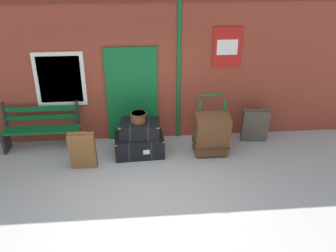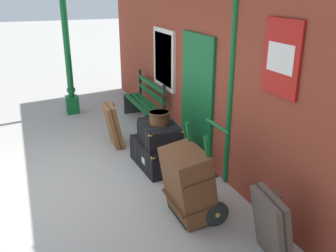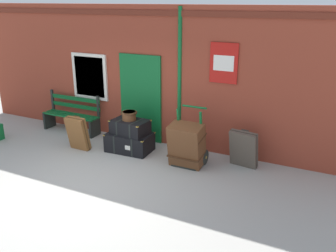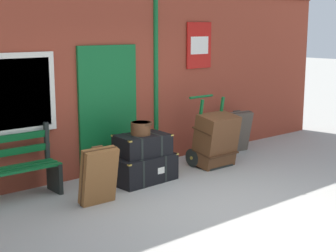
{
  "view_description": "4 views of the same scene",
  "coord_description": "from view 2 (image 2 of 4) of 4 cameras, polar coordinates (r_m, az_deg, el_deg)",
  "views": [
    {
      "loc": [
        -0.11,
        -5.07,
        3.94
      ],
      "look_at": [
        0.5,
        1.94,
        0.51
      ],
      "focal_mm": 39.42,
      "sensor_mm": 36.0,
      "label": 1
    },
    {
      "loc": [
        5.08,
        -0.23,
        2.78
      ],
      "look_at": [
        0.35,
        1.67,
        0.87
      ],
      "focal_mm": 39.83,
      "sensor_mm": 36.0,
      "label": 2
    },
    {
      "loc": [
        4.11,
        -4.83,
        3.3
      ],
      "look_at": [
        0.9,
        1.6,
        0.79
      ],
      "focal_mm": 38.9,
      "sensor_mm": 36.0,
      "label": 3
    },
    {
      "loc": [
        -4.75,
        -4.42,
        2.38
      ],
      "look_at": [
        0.39,
        1.67,
        0.82
      ],
      "focal_mm": 54.13,
      "sensor_mm": 36.0,
      "label": 4
    }
  ],
  "objects": [
    {
      "name": "platform_bench",
      "position": [
        7.99,
        -3.54,
        3.52
      ],
      "size": [
        1.6,
        0.43,
        1.01
      ],
      "color": "#0F5B28",
      "rests_on": "ground"
    },
    {
      "name": "ground_plane",
      "position": [
        5.79,
        -17.09,
        -9.13
      ],
      "size": [
        60.0,
        60.0,
        0.0
      ],
      "primitive_type": "plane",
      "color": "#A3A099"
    },
    {
      "name": "round_hatbox",
      "position": [
        5.88,
        -1.37,
        1.42
      ],
      "size": [
        0.34,
        0.32,
        0.2
      ],
      "color": "brown",
      "rests_on": "steamer_trunk_middle"
    },
    {
      "name": "brick_facade",
      "position": [
        5.94,
        7.06,
        8.93
      ],
      "size": [
        10.4,
        0.35,
        3.2
      ],
      "color": "brown",
      "rests_on": "ground"
    },
    {
      "name": "suitcase_beige",
      "position": [
        6.89,
        -8.39,
        0.1
      ],
      "size": [
        0.51,
        0.32,
        0.81
      ],
      "color": "brown",
      "rests_on": "ground"
    },
    {
      "name": "steamer_trunk_middle",
      "position": [
        5.95,
        -1.35,
        -1.15
      ],
      "size": [
        0.85,
        0.61,
        0.33
      ],
      "color": "black",
      "rests_on": "steamer_trunk_base"
    },
    {
      "name": "steamer_trunk_base",
      "position": [
        6.12,
        -1.45,
        -4.29
      ],
      "size": [
        1.04,
        0.7,
        0.43
      ],
      "color": "black",
      "rests_on": "ground"
    },
    {
      "name": "lamp_post",
      "position": [
        8.78,
        -14.93,
        8.69
      ],
      "size": [
        0.28,
        0.28,
        2.86
      ],
      "color": "#0F5B28",
      "rests_on": "ground"
    },
    {
      "name": "large_brown_trunk",
      "position": [
        4.72,
        3.14,
        -8.78
      ],
      "size": [
        0.7,
        0.58,
        0.94
      ],
      "color": "brown",
      "rests_on": "ground"
    },
    {
      "name": "porters_trolley",
      "position": [
        4.89,
        4.96,
        -10.4
      ],
      "size": [
        0.71,
        0.56,
        1.21
      ],
      "color": "black",
      "rests_on": "ground"
    },
    {
      "name": "suitcase_oxblood",
      "position": [
        4.21,
        15.63,
        -14.73
      ],
      "size": [
        0.6,
        0.38,
        0.81
      ],
      "color": "#51473D",
      "rests_on": "ground"
    }
  ]
}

